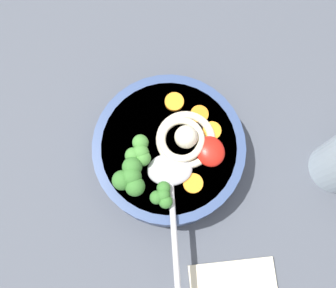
# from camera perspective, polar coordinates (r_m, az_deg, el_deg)

# --- Properties ---
(table_slab) EXTENTS (1.20, 1.20, 0.03)m
(table_slab) POSITION_cam_1_polar(r_m,az_deg,el_deg) (0.65, 1.59, -1.40)
(table_slab) COLOR #474C56
(table_slab) RESTS_ON ground
(soup_bowl) EXTENTS (0.21, 0.21, 0.06)m
(soup_bowl) POSITION_cam_1_polar(r_m,az_deg,el_deg) (0.60, 0.00, -0.66)
(soup_bowl) COLOR #334775
(soup_bowl) RESTS_ON table_slab
(noodle_pile) EXTENTS (0.09, 0.09, 0.04)m
(noodle_pile) POSITION_cam_1_polar(r_m,az_deg,el_deg) (0.56, 2.29, 0.83)
(noodle_pile) COLOR beige
(noodle_pile) RESTS_ON soup_bowl
(soup_spoon) EXTENTS (0.17, 0.08, 0.02)m
(soup_spoon) POSITION_cam_1_polar(r_m,az_deg,el_deg) (0.56, 0.34, -4.87)
(soup_spoon) COLOR #B7B7BC
(soup_spoon) RESTS_ON soup_bowl
(chili_sauce_dollop) EXTENTS (0.04, 0.04, 0.02)m
(chili_sauce_dollop) POSITION_cam_1_polar(r_m,az_deg,el_deg) (0.56, 5.71, -1.00)
(chili_sauce_dollop) COLOR red
(chili_sauce_dollop) RESTS_ON soup_bowl
(broccoli_floret_center) EXTENTS (0.04, 0.03, 0.03)m
(broccoli_floret_center) POSITION_cam_1_polar(r_m,az_deg,el_deg) (0.54, -0.77, -6.96)
(broccoli_floret_center) COLOR #7A9E60
(broccoli_floret_center) RESTS_ON soup_bowl
(broccoli_floret_left) EXTENTS (0.04, 0.04, 0.03)m
(broccoli_floret_left) POSITION_cam_1_polar(r_m,az_deg,el_deg) (0.55, -3.95, -0.95)
(broccoli_floret_left) COLOR #7A9E60
(broccoli_floret_left) RESTS_ON soup_bowl
(broccoli_floret_beside_chili) EXTENTS (0.05, 0.04, 0.04)m
(broccoli_floret_beside_chili) POSITION_cam_1_polar(r_m,az_deg,el_deg) (0.54, -5.11, -4.53)
(broccoli_floret_beside_chili) COLOR #7A9E60
(broccoli_floret_beside_chili) RESTS_ON soup_bowl
(carrot_slice_near_spoon) EXTENTS (0.02, 0.02, 0.01)m
(carrot_slice_near_spoon) POSITION_cam_1_polar(r_m,az_deg,el_deg) (0.58, 4.24, 3.98)
(carrot_slice_near_spoon) COLOR orange
(carrot_slice_near_spoon) RESTS_ON soup_bowl
(carrot_slice_right) EXTENTS (0.03, 0.03, 0.01)m
(carrot_slice_right) POSITION_cam_1_polar(r_m,az_deg,el_deg) (0.59, 0.86, 5.71)
(carrot_slice_right) COLOR orange
(carrot_slice_right) RESTS_ON soup_bowl
(carrot_slice_front) EXTENTS (0.03, 0.03, 0.01)m
(carrot_slice_front) POSITION_cam_1_polar(r_m,az_deg,el_deg) (0.58, 6.06, 1.44)
(carrot_slice_front) COLOR orange
(carrot_slice_front) RESTS_ON soup_bowl
(carrot_slice_extra_a) EXTENTS (0.03, 0.03, 0.01)m
(carrot_slice_extra_a) POSITION_cam_1_polar(r_m,az_deg,el_deg) (0.56, 3.40, -5.32)
(carrot_slice_extra_a) COLOR orange
(carrot_slice_extra_a) RESTS_ON soup_bowl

